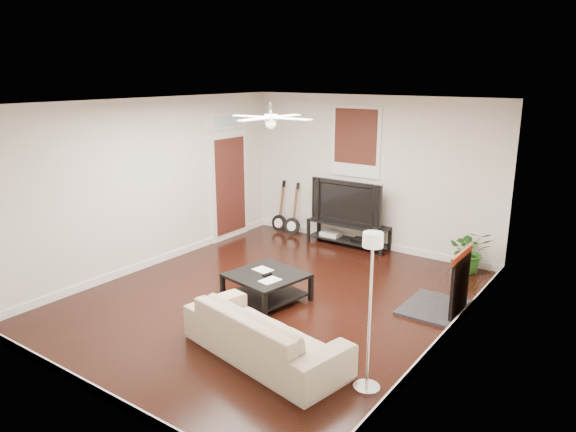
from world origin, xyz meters
name	(u,v)px	position (x,y,z in m)	size (l,w,h in m)	color
room	(271,205)	(0.00, 0.00, 1.40)	(5.01, 6.01, 2.81)	black
brick_accent	(473,216)	(2.49, 1.00, 1.40)	(0.02, 2.20, 2.80)	#A55135
fireplace	(446,280)	(2.20, 1.00, 0.46)	(0.80, 1.10, 0.92)	black
window_back	(356,142)	(-0.30, 2.97, 1.95)	(1.00, 0.06, 1.30)	#3C1910
door_left	(229,176)	(-2.46, 1.90, 1.25)	(0.08, 1.00, 2.50)	white
tv_stand	(348,234)	(-0.30, 2.78, 0.22)	(1.60, 0.43, 0.45)	black
tv	(350,201)	(-0.30, 2.80, 0.86)	(1.43, 0.19, 0.83)	black
coffee_table	(267,287)	(-0.01, -0.11, 0.20)	(0.95, 0.95, 0.40)	black
sofa	(265,333)	(0.94, -1.38, 0.31)	(2.09, 0.82, 0.61)	#C3A992
floor_lamp	(370,313)	(2.20, -1.28, 0.85)	(0.28, 0.28, 1.71)	white
potted_plant	(470,251)	(2.01, 2.70, 0.37)	(0.67, 0.58, 0.74)	#225A19
guitar_left	(279,207)	(-1.89, 2.75, 0.53)	(0.33, 0.23, 1.07)	black
guitar_right	(292,209)	(-1.54, 2.72, 0.53)	(0.33, 0.23, 1.07)	black
ceiling_fan	(271,118)	(0.00, 0.00, 2.60)	(1.24, 1.24, 0.32)	white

